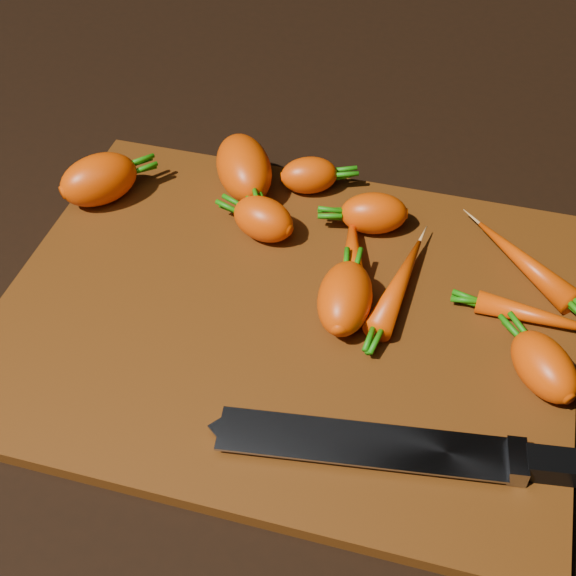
# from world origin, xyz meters

# --- Properties ---
(ground) EXTENTS (2.00, 2.00, 0.01)m
(ground) POSITION_xyz_m (0.00, 0.00, -0.01)
(ground) COLOR black
(cutting_board) EXTENTS (0.50, 0.40, 0.01)m
(cutting_board) POSITION_xyz_m (0.00, 0.00, 0.01)
(cutting_board) COLOR #5C2B08
(cutting_board) RESTS_ON ground
(carrot_0) EXTENTS (0.09, 0.09, 0.05)m
(carrot_0) POSITION_xyz_m (-0.22, 0.10, 0.04)
(carrot_0) COLOR #DD4205
(carrot_0) RESTS_ON cutting_board
(carrot_1) EXTENTS (0.07, 0.06, 0.04)m
(carrot_1) POSITION_xyz_m (-0.05, 0.09, 0.03)
(carrot_1) COLOR #DD4205
(carrot_1) RESTS_ON cutting_board
(carrot_2) EXTENTS (0.09, 0.11, 0.05)m
(carrot_2) POSITION_xyz_m (-0.09, 0.15, 0.04)
(carrot_2) COLOR #DD4205
(carrot_2) RESTS_ON cutting_board
(carrot_3) EXTENTS (0.05, 0.08, 0.05)m
(carrot_3) POSITION_xyz_m (0.05, 0.01, 0.04)
(carrot_3) COLOR #DD4205
(carrot_3) RESTS_ON cutting_board
(carrot_4) EXTENTS (0.07, 0.06, 0.04)m
(carrot_4) POSITION_xyz_m (0.05, 0.13, 0.03)
(carrot_4) COLOR #DD4205
(carrot_4) RESTS_ON cutting_board
(carrot_5) EXTENTS (0.07, 0.06, 0.04)m
(carrot_5) POSITION_xyz_m (-0.02, 0.17, 0.03)
(carrot_5) COLOR #DD4205
(carrot_5) RESTS_ON cutting_board
(carrot_6) EXTENTS (0.08, 0.08, 0.04)m
(carrot_6) POSITION_xyz_m (0.22, -0.02, 0.03)
(carrot_6) COLOR #DD4205
(carrot_6) RESTS_ON cutting_board
(carrot_7) EXTENTS (0.04, 0.12, 0.03)m
(carrot_7) POSITION_xyz_m (0.09, 0.05, 0.02)
(carrot_7) COLOR #DD4205
(carrot_7) RESTS_ON cutting_board
(carrot_8) EXTENTS (0.12, 0.03, 0.02)m
(carrot_8) POSITION_xyz_m (0.22, 0.04, 0.02)
(carrot_8) COLOR #DD4205
(carrot_8) RESTS_ON cutting_board
(carrot_9) EXTENTS (0.05, 0.11, 0.03)m
(carrot_9) POSITION_xyz_m (0.05, 0.07, 0.03)
(carrot_9) COLOR #DD4205
(carrot_9) RESTS_ON cutting_board
(carrot_10) EXTENTS (0.11, 0.10, 0.03)m
(carrot_10) POSITION_xyz_m (0.20, 0.10, 0.02)
(carrot_10) COLOR #DD4205
(carrot_10) RESTS_ON cutting_board
(knife) EXTENTS (0.35, 0.08, 0.02)m
(knife) POSITION_xyz_m (0.11, -0.12, 0.02)
(knife) COLOR gray
(knife) RESTS_ON cutting_board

